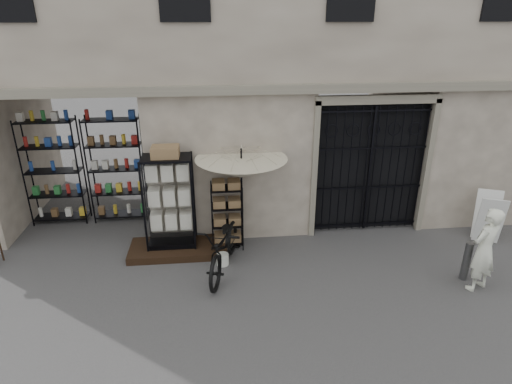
{
  "coord_description": "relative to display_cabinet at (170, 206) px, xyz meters",
  "views": [
    {
      "loc": [
        -1.59,
        -6.31,
        4.61
      ],
      "look_at": [
        -0.8,
        1.4,
        1.35
      ],
      "focal_mm": 30.0,
      "sensor_mm": 36.0,
      "label": 1
    }
  ],
  "objects": [
    {
      "name": "ground",
      "position": [
        2.53,
        -1.67,
        -1.0
      ],
      "size": [
        80.0,
        80.0,
        0.0
      ],
      "primitive_type": "plane",
      "color": "black",
      "rests_on": "ground"
    },
    {
      "name": "main_building",
      "position": [
        2.53,
        2.33,
        3.5
      ],
      "size": [
        14.0,
        4.0,
        9.0
      ],
      "primitive_type": "cube",
      "color": "#AEA08F",
      "rests_on": "ground"
    },
    {
      "name": "shop_recess",
      "position": [
        -1.97,
        1.13,
        0.5
      ],
      "size": [
        3.0,
        1.7,
        3.0
      ],
      "primitive_type": "cube",
      "color": "black",
      "rests_on": "ground"
    },
    {
      "name": "shop_shelving",
      "position": [
        -2.02,
        1.63,
        0.25
      ],
      "size": [
        2.7,
        0.5,
        2.5
      ],
      "primitive_type": "cube",
      "color": "black",
      "rests_on": "ground"
    },
    {
      "name": "iron_gate",
      "position": [
        4.28,
        0.61,
        0.5
      ],
      "size": [
        2.5,
        0.21,
        3.0
      ],
      "color": "black",
      "rests_on": "ground"
    },
    {
      "name": "step_platform",
      "position": [
        0.13,
        -0.12,
        -0.92
      ],
      "size": [
        2.0,
        0.9,
        0.15
      ],
      "primitive_type": "cube",
      "color": "black",
      "rests_on": "ground"
    },
    {
      "name": "display_cabinet",
      "position": [
        0.0,
        0.0,
        0.0
      ],
      "size": [
        1.1,
        0.92,
        2.05
      ],
      "rotation": [
        0.0,
        0.0,
        -0.44
      ],
      "color": "black",
      "rests_on": "step_platform"
    },
    {
      "name": "wire_rack",
      "position": [
        1.15,
        0.03,
        -0.31
      ],
      "size": [
        0.69,
        0.54,
        1.42
      ],
      "rotation": [
        0.0,
        0.0,
        0.16
      ],
      "color": "black",
      "rests_on": "ground"
    },
    {
      "name": "market_umbrella",
      "position": [
        1.46,
        0.01,
        0.87
      ],
      "size": [
        1.9,
        1.93,
        2.6
      ],
      "rotation": [
        0.0,
        0.0,
        -0.21
      ],
      "color": "black",
      "rests_on": "ground"
    },
    {
      "name": "white_bucket",
      "position": [
        1.02,
        -0.69,
        -0.89
      ],
      "size": [
        0.29,
        0.29,
        0.23
      ],
      "primitive_type": "cylinder",
      "rotation": [
        0.0,
        0.0,
        -0.24
      ],
      "color": "silver",
      "rests_on": "ground"
    },
    {
      "name": "bicycle",
      "position": [
        1.07,
        -0.89,
        -1.0
      ],
      "size": [
        0.97,
        1.22,
        2.03
      ],
      "primitive_type": "imported",
      "rotation": [
        0.0,
        0.0,
        -0.27
      ],
      "color": "black",
      "rests_on": "ground"
    },
    {
      "name": "steel_bollard",
      "position": [
        5.49,
        -1.65,
        -0.62
      ],
      "size": [
        0.14,
        0.14,
        0.76
      ],
      "primitive_type": "cylinder",
      "rotation": [
        0.0,
        0.0,
        -0.01
      ],
      "color": "#545556",
      "rests_on": "ground"
    },
    {
      "name": "shopkeeper",
      "position": [
        5.55,
        -1.94,
        -1.0
      ],
      "size": [
        1.17,
        1.68,
        0.38
      ],
      "primitive_type": "imported",
      "rotation": [
        0.0,
        0.0,
        3.56
      ],
      "color": "white",
      "rests_on": "ground"
    },
    {
      "name": "easel_sign",
      "position": [
        6.72,
        -0.32,
        -0.44
      ],
      "size": [
        0.7,
        0.75,
        1.08
      ],
      "rotation": [
        0.0,
        0.0,
        -0.4
      ],
      "color": "silver",
      "rests_on": "ground"
    }
  ]
}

